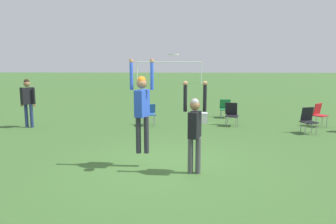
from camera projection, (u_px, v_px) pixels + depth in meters
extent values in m
plane|color=#3D662D|center=(167.00, 165.00, 7.89)|extent=(120.00, 120.00, 0.00)
cylinder|color=#2D2D38|center=(138.00, 135.00, 7.68)|extent=(0.12, 0.12, 0.88)
cylinder|color=#2D2D38|center=(146.00, 135.00, 7.67)|extent=(0.12, 0.12, 0.88)
cube|color=blue|center=(142.00, 103.00, 7.56)|extent=(0.33, 0.46, 0.62)
sphere|color=#9E704C|center=(142.00, 83.00, 7.49)|extent=(0.24, 0.24, 0.24)
sphere|color=orange|center=(142.00, 80.00, 7.48)|extent=(0.20, 0.20, 0.20)
cylinder|color=blue|center=(131.00, 75.00, 7.46)|extent=(0.08, 0.08, 0.66)
sphere|color=#9E704C|center=(131.00, 61.00, 7.41)|extent=(0.10, 0.10, 0.10)
cylinder|color=blue|center=(152.00, 75.00, 7.45)|extent=(0.08, 0.08, 0.66)
sphere|color=#9E704C|center=(152.00, 61.00, 7.40)|extent=(0.10, 0.10, 0.10)
cylinder|color=#4C4C51|center=(190.00, 155.00, 7.26)|extent=(0.12, 0.12, 0.82)
cylinder|color=#4C4C51|center=(198.00, 156.00, 7.25)|extent=(0.12, 0.12, 0.82)
cube|color=black|center=(195.00, 125.00, 7.15)|extent=(0.32, 0.42, 0.58)
sphere|color=#9E704C|center=(195.00, 105.00, 7.08)|extent=(0.22, 0.22, 0.22)
sphere|color=#B7B2AD|center=(195.00, 103.00, 7.07)|extent=(0.19, 0.19, 0.19)
cylinder|color=black|center=(185.00, 98.00, 7.06)|extent=(0.08, 0.08, 0.61)
sphere|color=#9E704C|center=(185.00, 83.00, 7.01)|extent=(0.10, 0.10, 0.10)
cylinder|color=black|center=(205.00, 98.00, 7.05)|extent=(0.08, 0.08, 0.61)
sphere|color=#9E704C|center=(205.00, 83.00, 7.00)|extent=(0.10, 0.10, 0.10)
cylinder|color=white|center=(173.00, 54.00, 6.98)|extent=(0.24, 0.24, 0.02)
cylinder|color=gray|center=(316.00, 122.00, 12.24)|extent=(0.02, 0.02, 0.45)
cylinder|color=gray|center=(327.00, 122.00, 12.23)|extent=(0.02, 0.02, 0.45)
cylinder|color=gray|center=(312.00, 120.00, 12.63)|extent=(0.02, 0.02, 0.45)
cylinder|color=gray|center=(322.00, 120.00, 12.62)|extent=(0.02, 0.02, 0.45)
cube|color=#B21E23|center=(320.00, 116.00, 12.40)|extent=(0.66, 0.66, 0.04)
cube|color=#B21E23|center=(318.00, 109.00, 12.57)|extent=(0.43, 0.38, 0.42)
cylinder|color=gray|center=(222.00, 114.00, 14.16)|extent=(0.02, 0.02, 0.39)
cylinder|color=gray|center=(231.00, 114.00, 14.15)|extent=(0.02, 0.02, 0.39)
cylinder|color=gray|center=(220.00, 113.00, 14.56)|extent=(0.02, 0.02, 0.39)
cylinder|color=gray|center=(229.00, 113.00, 14.54)|extent=(0.02, 0.02, 0.39)
cube|color=#1E753D|center=(226.00, 109.00, 14.33)|extent=(0.48, 0.48, 0.04)
cube|color=#1E753D|center=(225.00, 104.00, 14.50)|extent=(0.47, 0.12, 0.41)
cylinder|color=gray|center=(305.00, 129.00, 11.04)|extent=(0.02, 0.02, 0.42)
cylinder|color=gray|center=(316.00, 129.00, 11.03)|extent=(0.02, 0.02, 0.42)
cylinder|color=gray|center=(301.00, 127.00, 11.41)|extent=(0.02, 0.02, 0.42)
cylinder|color=gray|center=(312.00, 127.00, 11.40)|extent=(0.02, 0.02, 0.42)
cube|color=black|center=(309.00, 122.00, 11.19)|extent=(0.56, 0.56, 0.04)
cube|color=black|center=(307.00, 114.00, 11.35)|extent=(0.46, 0.25, 0.47)
cylinder|color=gray|center=(143.00, 121.00, 12.40)|extent=(0.02, 0.02, 0.46)
cylinder|color=gray|center=(154.00, 121.00, 12.39)|extent=(0.02, 0.02, 0.46)
cylinder|color=gray|center=(144.00, 119.00, 12.81)|extent=(0.02, 0.02, 0.46)
cylinder|color=gray|center=(154.00, 119.00, 12.79)|extent=(0.02, 0.02, 0.46)
cube|color=#235193|center=(149.00, 114.00, 12.57)|extent=(0.59, 0.59, 0.04)
cube|color=#235193|center=(149.00, 109.00, 12.76)|extent=(0.49, 0.22, 0.35)
cylinder|color=gray|center=(227.00, 122.00, 12.36)|extent=(0.02, 0.02, 0.41)
cylinder|color=gray|center=(238.00, 122.00, 12.35)|extent=(0.02, 0.02, 0.41)
cylinder|color=gray|center=(226.00, 120.00, 12.74)|extent=(0.02, 0.02, 0.41)
cylinder|color=gray|center=(236.00, 120.00, 12.73)|extent=(0.02, 0.02, 0.41)
cube|color=black|center=(232.00, 116.00, 12.52)|extent=(0.57, 0.57, 0.04)
cube|color=black|center=(231.00, 109.00, 12.69)|extent=(0.47, 0.25, 0.48)
cylinder|color=navy|center=(26.00, 116.00, 12.26)|extent=(0.12, 0.12, 0.88)
cylinder|color=navy|center=(32.00, 116.00, 12.25)|extent=(0.12, 0.12, 0.88)
cube|color=black|center=(28.00, 96.00, 12.14)|extent=(0.44, 0.46, 0.62)
sphere|color=#9E704C|center=(27.00, 84.00, 12.07)|extent=(0.24, 0.24, 0.24)
sphere|color=black|center=(27.00, 82.00, 12.06)|extent=(0.20, 0.20, 0.20)
cylinder|color=black|center=(21.00, 96.00, 12.15)|extent=(0.08, 0.08, 0.66)
sphere|color=#9E704C|center=(22.00, 105.00, 12.20)|extent=(0.10, 0.10, 0.10)
cylinder|color=black|center=(34.00, 96.00, 12.13)|extent=(0.08, 0.08, 0.66)
sphere|color=#9E704C|center=(35.00, 105.00, 12.19)|extent=(0.10, 0.10, 0.10)
cube|color=white|center=(201.00, 118.00, 13.20)|extent=(0.49, 0.36, 0.38)
cube|color=silver|center=(201.00, 113.00, 13.17)|extent=(0.50, 0.37, 0.02)
cylinder|color=white|center=(137.00, 73.00, 35.63)|extent=(0.10, 0.10, 2.30)
cylinder|color=white|center=(201.00, 73.00, 35.42)|extent=(0.10, 0.10, 2.30)
cylinder|color=white|center=(169.00, 62.00, 35.35)|extent=(7.00, 0.10, 0.10)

